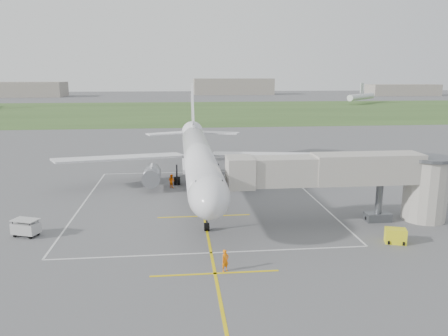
{
  "coord_description": "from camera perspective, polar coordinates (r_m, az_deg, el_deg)",
  "views": [
    {
      "loc": [
        -2.6,
        -55.1,
        15.05
      ],
      "look_at": [
        2.82,
        -4.0,
        4.0
      ],
      "focal_mm": 35.0,
      "sensor_mm": 36.0,
      "label": 1
    }
  ],
  "objects": [
    {
      "name": "ground",
      "position": [
        57.18,
        -3.24,
        -3.15
      ],
      "size": [
        700.0,
        700.0,
        0.0
      ],
      "primitive_type": "plane",
      "color": "#57575A",
      "rests_on": "ground"
    },
    {
      "name": "gpu_unit",
      "position": [
        43.04,
        21.49,
        -8.27
      ],
      "size": [
        2.08,
        1.72,
        1.36
      ],
      "rotation": [
        0.0,
        0.0,
        -0.31
      ],
      "color": "yellow",
      "rests_on": "ground"
    },
    {
      "name": "airliner",
      "position": [
        56.92,
        -3.33,
        1.32
      ],
      "size": [
        38.93,
        46.75,
        13.52
      ],
      "color": "silver",
      "rests_on": "ground"
    },
    {
      "name": "apron_markings",
      "position": [
        51.59,
        -2.91,
        -4.83
      ],
      "size": [
        28.2,
        60.0,
        0.01
      ],
      "color": "yellow",
      "rests_on": "ground"
    },
    {
      "name": "distant_hangars",
      "position": [
        320.73,
        -8.61,
        10.23
      ],
      "size": [
        345.0,
        49.0,
        12.0
      ],
      "color": "gray",
      "rests_on": "ground"
    },
    {
      "name": "baggage_cart",
      "position": [
        45.73,
        -24.46,
        -7.09
      ],
      "size": [
        2.73,
        2.19,
        1.66
      ],
      "rotation": [
        0.0,
        0.0,
        -0.37
      ],
      "color": "#B2B2B2",
      "rests_on": "ground"
    },
    {
      "name": "grass_strip",
      "position": [
        185.73,
        -5.28,
        7.44
      ],
      "size": [
        700.0,
        120.0,
        0.02
      ],
      "primitive_type": "cube",
      "color": "#375625",
      "rests_on": "ground"
    },
    {
      "name": "ramp_worker_wing",
      "position": [
        59.51,
        -6.87,
        -1.69
      ],
      "size": [
        1.12,
        1.13,
        1.84
      ],
      "primitive_type": "imported",
      "rotation": [
        0.0,
        0.0,
        2.33
      ],
      "color": "#FF6A08",
      "rests_on": "ground"
    },
    {
      "name": "jet_bridge",
      "position": [
        46.61,
        17.27,
        -1.19
      ],
      "size": [
        23.4,
        5.0,
        7.2
      ],
      "color": "#A7A197",
      "rests_on": "ground"
    },
    {
      "name": "ramp_worker_nose",
      "position": [
        34.65,
        0.16,
        -11.99
      ],
      "size": [
        0.77,
        0.71,
        1.76
      ],
      "primitive_type": "imported",
      "rotation": [
        0.0,
        0.0,
        0.59
      ],
      "color": "orange",
      "rests_on": "ground"
    },
    {
      "name": "distant_aircraft",
      "position": [
        214.74,
        -5.38,
        9.02
      ],
      "size": [
        206.09,
        47.16,
        8.85
      ],
      "color": "silver",
      "rests_on": "ground"
    }
  ]
}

